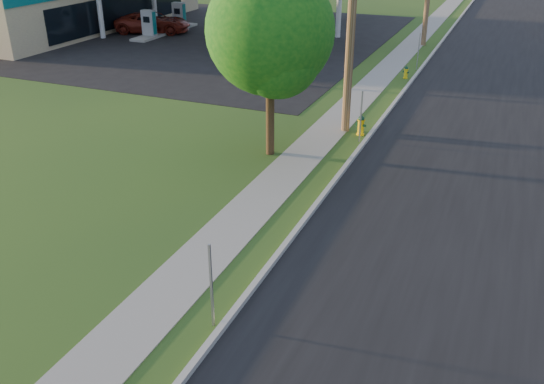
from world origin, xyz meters
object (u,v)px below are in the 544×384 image
object	(u,v)px
fuel_pump_ne	(269,37)
hydrant_far	(406,72)
utility_pole_mid	(353,2)
fuel_pump_se	(291,27)
fuel_pump_nw	(149,28)
fuel_pump_sw	(179,19)
hydrant_mid	(361,125)
tree_verge	(272,37)
car_red	(153,22)

from	to	relation	value
fuel_pump_ne	hydrant_far	size ratio (longest dim) A/B	4.79
utility_pole_mid	fuel_pump_se	size ratio (longest dim) A/B	3.06
fuel_pump_nw	fuel_pump_ne	size ratio (longest dim) A/B	1.00
fuel_pump_ne	hydrant_far	bearing A→B (deg)	-22.38
fuel_pump_se	fuel_pump_sw	bearing A→B (deg)	180.00
utility_pole_mid	hydrant_mid	distance (m)	4.61
fuel_pump_ne	fuel_pump_se	xyz separation A→B (m)	(0.00, 4.00, 0.00)
fuel_pump_sw	fuel_pump_se	xyz separation A→B (m)	(9.00, 0.00, 0.00)
hydrant_mid	fuel_pump_sw	bearing A→B (deg)	137.16
fuel_pump_nw	tree_verge	distance (m)	23.36
hydrant_mid	car_red	size ratio (longest dim) A/B	0.15
fuel_pump_sw	hydrant_mid	world-z (taller)	fuel_pump_sw
utility_pole_mid	fuel_pump_sw	bearing A→B (deg)	136.48
fuel_pump_se	tree_verge	distance (m)	21.99
fuel_pump_ne	tree_verge	world-z (taller)	tree_verge
car_red	fuel_pump_ne	bearing A→B (deg)	-118.72
hydrant_mid	tree_verge	bearing A→B (deg)	-126.67
fuel_pump_sw	fuel_pump_se	size ratio (longest dim) A/B	1.00
fuel_pump_nw	hydrant_far	size ratio (longest dim) A/B	4.79
utility_pole_mid	fuel_pump_ne	world-z (taller)	utility_pole_mid
fuel_pump_sw	hydrant_far	bearing A→B (deg)	-23.15
tree_verge	car_red	xyz separation A→B (m)	(-17.04, 18.25, -3.47)
fuel_pump_nw	hydrant_far	distance (m)	18.97
hydrant_mid	fuel_pump_nw	bearing A→B (deg)	144.54
fuel_pump_ne	car_red	xyz separation A→B (m)	(-9.86, 1.76, 0.02)
fuel_pump_se	car_red	distance (m)	10.11
hydrant_far	car_red	size ratio (longest dim) A/B	0.13
tree_verge	hydrant_mid	world-z (taller)	tree_verge
fuel_pump_se	hydrant_mid	size ratio (longest dim) A/B	3.89
utility_pole_mid	tree_verge	bearing A→B (deg)	-116.28
fuel_pump_nw	fuel_pump_se	size ratio (longest dim) A/B	1.00
fuel_pump_ne	fuel_pump_sw	bearing A→B (deg)	156.04
car_red	hydrant_far	bearing A→B (deg)	-124.95
fuel_pump_ne	fuel_pump_se	world-z (taller)	same
fuel_pump_se	tree_verge	xyz separation A→B (m)	(7.18, -20.49, 3.49)
fuel_pump_nw	hydrant_mid	xyz separation A→B (m)	(18.59, -13.24, -0.32)
fuel_pump_sw	car_red	xyz separation A→B (m)	(-0.86, -2.24, 0.02)
fuel_pump_sw	car_red	distance (m)	2.40
fuel_pump_nw	tree_verge	world-z (taller)	tree_verge
fuel_pump_se	car_red	world-z (taller)	fuel_pump_se
utility_pole_mid	hydrant_far	world-z (taller)	utility_pole_mid
fuel_pump_ne	fuel_pump_se	bearing A→B (deg)	90.00
tree_verge	hydrant_far	size ratio (longest dim) A/B	9.78
tree_verge	hydrant_far	distance (m)	13.36
utility_pole_mid	fuel_pump_sw	distance (m)	25.05
utility_pole_mid	car_red	xyz separation A→B (m)	(-18.76, 14.76, -4.21)
fuel_pump_ne	hydrant_mid	world-z (taller)	fuel_pump_ne
tree_verge	hydrant_far	world-z (taller)	tree_verge
fuel_pump_sw	hydrant_far	xyz separation A→B (m)	(18.55, -7.93, -0.40)
hydrant_far	utility_pole_mid	bearing A→B (deg)	-94.10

